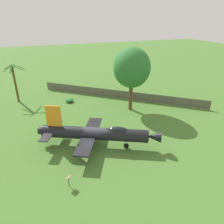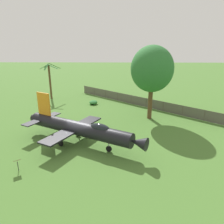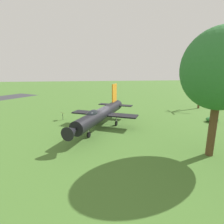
{
  "view_description": "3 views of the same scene",
  "coord_description": "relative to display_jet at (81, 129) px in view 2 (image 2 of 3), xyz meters",
  "views": [
    {
      "loc": [
        20.06,
        -5.91,
        14.2
      ],
      "look_at": [
        -3.25,
        3.51,
        2.5
      ],
      "focal_mm": 33.14,
      "sensor_mm": 36.0,
      "label": 1
    },
    {
      "loc": [
        20.26,
        3.98,
        10.25
      ],
      "look_at": [
        -3.25,
        3.51,
        2.5
      ],
      "focal_mm": 33.53,
      "sensor_mm": 36.0,
      "label": 2
    },
    {
      "loc": [
        1.99,
        20.98,
        6.9
      ],
      "look_at": [
        -1.26,
        -0.2,
        1.85
      ],
      "focal_mm": 28.31,
      "sensor_mm": 36.0,
      "label": 3
    }
  ],
  "objects": [
    {
      "name": "shade_tree",
      "position": [
        -8.3,
        8.45,
        5.17
      ],
      "size": [
        5.83,
        5.73,
        10.1
      ],
      "color": "brown",
      "rests_on": "ground_plane"
    },
    {
      "name": "info_plaque",
      "position": [
        5.09,
        -4.51,
        -0.93
      ],
      "size": [
        0.67,
        0.72,
        1.14
      ],
      "color": "#333333",
      "rests_on": "ground_plane"
    },
    {
      "name": "palm_tree",
      "position": [
        -19.12,
        -8.88,
        1.83
      ],
      "size": [
        3.56,
        3.47,
        6.72
      ],
      "color": "brown",
      "rests_on": "ground_plane"
    },
    {
      "name": "shrub_near_fence",
      "position": [
        -15.35,
        -0.35,
        -1.43
      ],
      "size": [
        1.67,
        1.42,
        0.69
      ],
      "color": "#2D7033",
      "rests_on": "ground_plane"
    },
    {
      "name": "display_jet",
      "position": [
        0.0,
        0.0,
        0.0
      ],
      "size": [
        9.08,
        13.31,
        5.04
      ],
      "rotation": [
        0.0,
        0.0,
        1.08
      ],
      "color": "black",
      "rests_on": "ground_plane"
    },
    {
      "name": "ground_plane",
      "position": [
        -0.17,
        -0.32,
        -1.78
      ],
      "size": [
        200.0,
        200.0,
        0.0
      ],
      "primitive_type": "plane",
      "color": "#47722D"
    },
    {
      "name": "perimeter_fence",
      "position": [
        -13.6,
        8.71,
        -0.92
      ],
      "size": [
        21.1,
        23.86,
        1.61
      ],
      "rotation": [
        0.0,
        0.0,
        10.27
      ],
      "color": "#4C4238",
      "rests_on": "ground_plane"
    }
  ]
}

